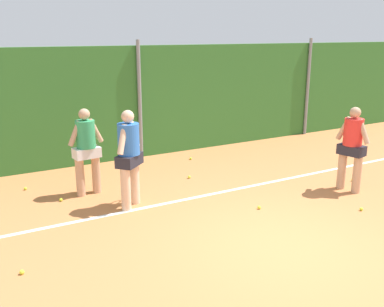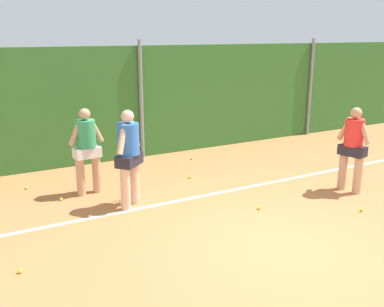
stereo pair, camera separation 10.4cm
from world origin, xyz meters
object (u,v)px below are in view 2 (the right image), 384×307
object	(u,v)px
tennis_ball_4	(259,208)
tennis_ball_3	(354,181)
tennis_ball_6	(362,210)
tennis_ball_7	(20,271)
tennis_ball_0	(190,177)
player_foreground_near	(353,145)
tennis_ball_8	(135,171)
player_midcourt	(129,154)
player_backcourt_far	(87,147)
tennis_ball_1	(61,199)
tennis_ball_2	(192,158)
tennis_ball_9	(26,188)

from	to	relation	value
tennis_ball_4	tennis_ball_3	bearing A→B (deg)	5.12
tennis_ball_6	tennis_ball_7	distance (m)	6.00
tennis_ball_0	tennis_ball_7	size ratio (longest dim) A/B	1.00
player_foreground_near	tennis_ball_8	bearing A→B (deg)	-146.29
player_foreground_near	tennis_ball_8	size ratio (longest dim) A/B	27.15
player_midcourt	tennis_ball_4	world-z (taller)	player_midcourt
player_backcourt_far	tennis_ball_4	world-z (taller)	player_backcourt_far
tennis_ball_1	tennis_ball_2	distance (m)	3.93
tennis_ball_2	player_midcourt	bearing A→B (deg)	-138.65
tennis_ball_7	tennis_ball_9	xyz separation A→B (m)	(0.59, 3.53, 0.00)
tennis_ball_6	tennis_ball_9	size ratio (longest dim) A/B	1.00
tennis_ball_2	tennis_ball_9	size ratio (longest dim) A/B	1.00
tennis_ball_0	tennis_ball_3	size ratio (longest dim) A/B	1.00
tennis_ball_8	player_midcourt	bearing A→B (deg)	-112.93
tennis_ball_3	tennis_ball_4	size ratio (longest dim) A/B	1.00
tennis_ball_7	tennis_ball_9	distance (m)	3.58
tennis_ball_6	tennis_ball_9	bearing A→B (deg)	141.49
player_foreground_near	player_midcourt	size ratio (longest dim) A/B	0.95
tennis_ball_9	tennis_ball_2	bearing A→B (deg)	4.16
player_midcourt	player_foreground_near	bearing A→B (deg)	-58.92
tennis_ball_6	tennis_ball_1	bearing A→B (deg)	146.28
player_foreground_near	tennis_ball_7	bearing A→B (deg)	-101.00
player_backcourt_far	tennis_ball_7	bearing A→B (deg)	49.94
player_foreground_near	tennis_ball_6	world-z (taller)	player_foreground_near
player_foreground_near	tennis_ball_6	bearing A→B (deg)	-47.92
player_midcourt	tennis_ball_2	distance (m)	3.56
tennis_ball_0	tennis_ball_2	size ratio (longest dim) A/B	1.00
player_midcourt	tennis_ball_4	distance (m)	2.67
player_foreground_near	tennis_ball_1	distance (m)	6.05
tennis_ball_0	tennis_ball_1	bearing A→B (deg)	-179.86
tennis_ball_3	tennis_ball_7	bearing A→B (deg)	-175.86
tennis_ball_1	tennis_ball_6	distance (m)	5.83
tennis_ball_9	player_backcourt_far	bearing A→B (deg)	-38.09
player_foreground_near	tennis_ball_9	world-z (taller)	player_foreground_near
player_midcourt	tennis_ball_6	distance (m)	4.50
tennis_ball_3	tennis_ball_6	size ratio (longest dim) A/B	1.00
player_backcourt_far	tennis_ball_6	bearing A→B (deg)	134.47
tennis_ball_4	tennis_ball_8	size ratio (longest dim) A/B	1.00
tennis_ball_8	player_foreground_near	bearing A→B (deg)	-43.77
tennis_ball_2	tennis_ball_6	distance (m)	4.72
tennis_ball_3	tennis_ball_2	bearing A→B (deg)	125.37
tennis_ball_1	tennis_ball_7	size ratio (longest dim) A/B	1.00
player_midcourt	player_backcourt_far	bearing A→B (deg)	74.90
tennis_ball_4	tennis_ball_8	distance (m)	3.52
player_midcourt	tennis_ball_3	bearing A→B (deg)	-53.29
tennis_ball_0	tennis_ball_3	bearing A→B (deg)	-32.45
tennis_ball_1	tennis_ball_4	distance (m)	3.91
tennis_ball_2	tennis_ball_6	bearing A→B (deg)	-75.79
tennis_ball_2	tennis_ball_9	bearing A→B (deg)	-175.84
tennis_ball_9	tennis_ball_4	bearing A→B (deg)	-41.22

